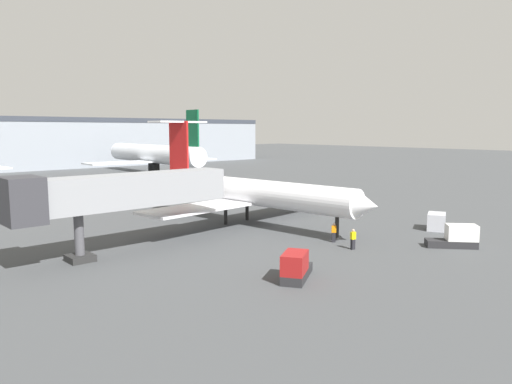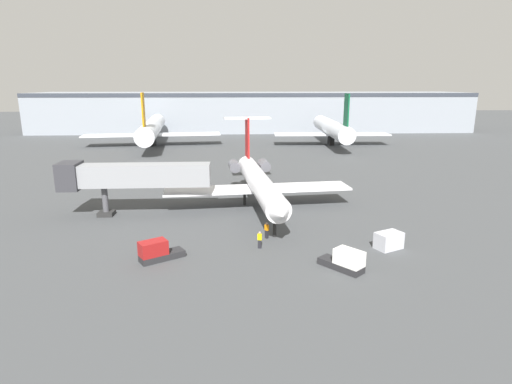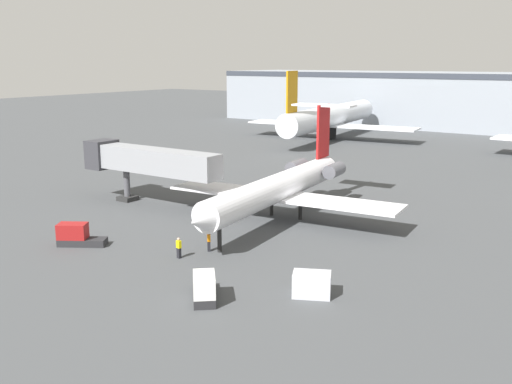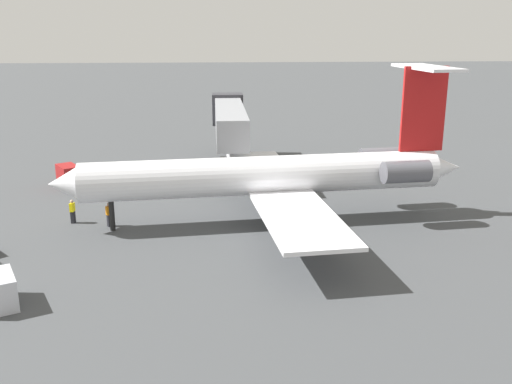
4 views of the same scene
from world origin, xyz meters
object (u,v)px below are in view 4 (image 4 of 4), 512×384
object	(u,v)px
jet_bridge	(229,119)
ground_crew_marshaller	(109,214)
baggage_tug_lead	(70,178)
ground_crew_loader	(73,211)
regional_jet	(278,173)

from	to	relation	value
jet_bridge	ground_crew_marshaller	distance (m)	18.66
ground_crew_marshaller	baggage_tug_lead	xyz separation A→B (m)	(-10.23, -5.09, -0.02)
jet_bridge	baggage_tug_lead	bearing A→B (deg)	-67.21
ground_crew_marshaller	ground_crew_loader	size ratio (longest dim) A/B	1.00
regional_jet	ground_crew_marshaller	world-z (taller)	regional_jet
ground_crew_loader	jet_bridge	bearing A→B (deg)	143.07
baggage_tug_lead	jet_bridge	bearing A→B (deg)	112.79
ground_crew_marshaller	ground_crew_loader	distance (m)	2.82
jet_bridge	ground_crew_marshaller	xyz separation A→B (m)	(16.02, -8.70, -3.98)
regional_jet	jet_bridge	xyz separation A→B (m)	(-15.77, -2.90, 1.36)
regional_jet	jet_bridge	bearing A→B (deg)	-169.59
ground_crew_marshaller	baggage_tug_lead	size ratio (longest dim) A/B	0.41
jet_bridge	ground_crew_marshaller	bearing A→B (deg)	-28.50
ground_crew_loader	baggage_tug_lead	bearing A→B (deg)	-165.55
regional_jet	ground_crew_loader	xyz separation A→B (m)	(-0.63, -14.28, -2.62)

